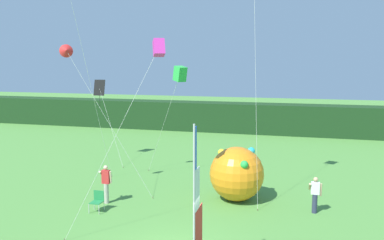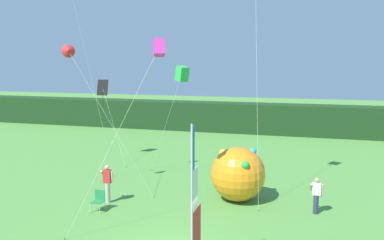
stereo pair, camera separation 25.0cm
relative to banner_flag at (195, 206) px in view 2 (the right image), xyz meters
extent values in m
cube|color=#193819|center=(-1.06, 25.52, -0.96)|extent=(80.00, 2.40, 2.66)
cylinder|color=#B7B7BC|center=(0.00, -0.29, 0.10)|extent=(0.06, 0.06, 4.78)
cube|color=red|center=(0.00, 0.22, -0.79)|extent=(0.02, 0.97, 1.27)
cube|color=white|center=(0.00, 0.04, 0.48)|extent=(0.02, 0.60, 1.27)
cube|color=blue|center=(0.00, -0.15, 1.76)|extent=(0.02, 0.23, 1.27)
cylinder|color=#B7B2A3|center=(-5.60, 5.23, -1.82)|extent=(0.22, 0.22, 0.94)
cube|color=red|center=(-5.60, 5.23, -1.03)|extent=(0.36, 0.20, 0.63)
sphere|color=beige|center=(-5.60, 5.23, -0.60)|extent=(0.20, 0.20, 0.20)
cylinder|color=beige|center=(-5.83, 5.29, -0.95)|extent=(0.09, 0.48, 0.42)
cylinder|color=beige|center=(-5.37, 5.24, -1.04)|extent=(0.09, 0.14, 0.56)
cylinder|color=#2D334C|center=(3.64, 6.43, -1.87)|extent=(0.22, 0.22, 0.84)
cube|color=white|center=(3.64, 6.43, -1.18)|extent=(0.36, 0.20, 0.53)
sphere|color=tan|center=(3.64, 6.43, -0.80)|extent=(0.20, 0.20, 0.20)
cylinder|color=tan|center=(3.41, 6.49, -1.14)|extent=(0.09, 0.48, 0.42)
cylinder|color=tan|center=(3.87, 6.44, -1.24)|extent=(0.09, 0.14, 0.56)
sphere|color=orange|center=(0.13, 7.17, -1.02)|extent=(2.55, 2.55, 2.55)
sphere|color=green|center=(0.59, 6.23, -0.30)|extent=(0.36, 0.36, 0.36)
sphere|color=yellow|center=(-0.68, 7.62, -0.14)|extent=(0.36, 0.36, 0.36)
sphere|color=#23B2C6|center=(0.74, 7.62, 0.01)|extent=(0.36, 0.36, 0.36)
cylinder|color=#BCBCC1|center=(-5.76, 3.87, -2.08)|extent=(0.03, 0.03, 0.42)
cylinder|color=#BCBCC1|center=(-5.28, 3.87, -2.08)|extent=(0.03, 0.03, 0.42)
cylinder|color=#BCBCC1|center=(-5.76, 4.35, -2.08)|extent=(0.03, 0.03, 0.42)
cylinder|color=#BCBCC1|center=(-5.28, 4.35, -2.08)|extent=(0.03, 0.03, 0.42)
cube|color=#237F42|center=(-5.52, 4.11, -1.86)|extent=(0.48, 0.48, 0.03)
cube|color=#237F42|center=(-5.52, 4.35, -1.62)|extent=(0.48, 0.03, 0.44)
cylinder|color=brown|center=(1.25, 6.05, -2.25)|extent=(0.03, 0.03, 0.08)
cylinder|color=silver|center=(0.95, 6.84, 3.43)|extent=(0.62, 1.59, 11.45)
cylinder|color=brown|center=(-7.28, 9.21, -2.25)|extent=(0.03, 0.03, 0.08)
cylinder|color=silver|center=(-7.60, 7.75, 2.98)|extent=(0.65, 2.93, 10.55)
cylinder|color=brown|center=(-7.47, 11.16, -2.25)|extent=(0.03, 0.03, 0.08)
cylinder|color=silver|center=(-8.59, 11.93, 0.10)|extent=(2.26, 1.55, 4.79)
cube|color=black|center=(-9.71, 12.69, 2.50)|extent=(0.75, 0.29, 1.02)
cylinder|color=black|center=(-9.71, 12.69, 1.63)|extent=(0.02, 0.02, 0.70)
cylinder|color=brown|center=(-5.29, 1.24, -2.25)|extent=(0.03, 0.03, 0.08)
cylinder|color=silver|center=(-3.85, 2.43, 1.22)|extent=(2.91, 2.40, 7.02)
cube|color=#DB33A8|center=(-2.40, 3.62, 4.72)|extent=(0.64, 0.71, 0.71)
cylinder|color=brown|center=(-3.76, 6.38, -2.25)|extent=(0.03, 0.03, 0.08)
cylinder|color=silver|center=(-5.71, 6.04, 1.20)|extent=(3.90, 0.68, 6.99)
cone|color=red|center=(-7.65, 5.71, 4.69)|extent=(0.68, 0.62, 0.64)
cylinder|color=brown|center=(-5.71, 10.89, -2.25)|extent=(0.03, 0.03, 0.08)
cylinder|color=silver|center=(-4.54, 10.33, 0.62)|extent=(2.34, 1.13, 5.83)
cube|color=green|center=(-3.38, 9.77, 3.53)|extent=(0.84, 0.82, 0.87)
camera|label=1|loc=(2.77, -11.04, 4.24)|focal=37.72mm
camera|label=2|loc=(3.02, -10.97, 4.24)|focal=37.72mm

